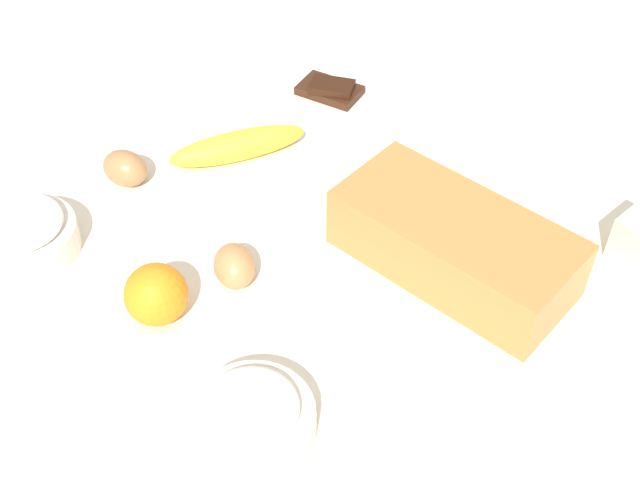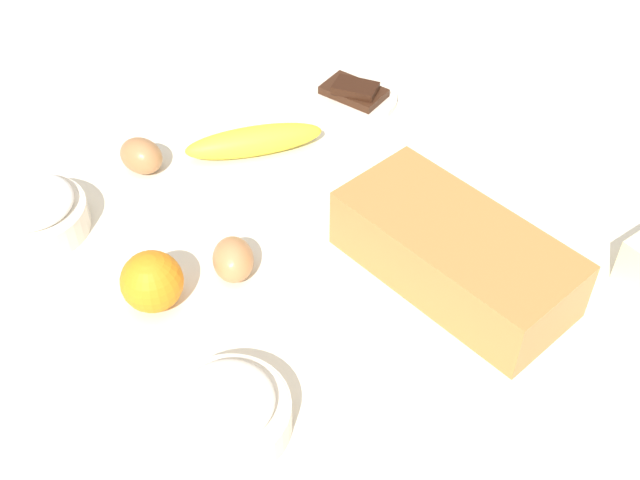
{
  "view_description": "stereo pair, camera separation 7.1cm",
  "coord_description": "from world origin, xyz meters",
  "px_view_note": "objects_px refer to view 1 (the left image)",
  "views": [
    {
      "loc": [
        0.48,
        -0.47,
        0.7
      ],
      "look_at": [
        0.0,
        0.0,
        0.04
      ],
      "focal_mm": 45.79,
      "sensor_mm": 36.0,
      "label": 1
    },
    {
      "loc": [
        0.53,
        -0.42,
        0.7
      ],
      "look_at": [
        0.0,
        0.0,
        0.04
      ],
      "focal_mm": 45.79,
      "sensor_mm": 36.0,
      "label": 2
    }
  ],
  "objects_px": {
    "orange_fruit": "(156,295)",
    "egg_beside_bowl": "(234,266)",
    "loaf_pan": "(455,242)",
    "flour_bowl": "(251,417)",
    "sugar_bowl": "(23,233)",
    "egg_near_butter": "(125,168)",
    "chocolate_plate": "(330,94)",
    "banana": "(238,146)"
  },
  "relations": [
    {
      "from": "egg_beside_bowl",
      "to": "flour_bowl",
      "type": "bearing_deg",
      "value": -35.51
    },
    {
      "from": "orange_fruit",
      "to": "egg_beside_bowl",
      "type": "distance_m",
      "value": 0.1
    },
    {
      "from": "orange_fruit",
      "to": "chocolate_plate",
      "type": "height_order",
      "value": "orange_fruit"
    },
    {
      "from": "sugar_bowl",
      "to": "orange_fruit",
      "type": "distance_m",
      "value": 0.2
    },
    {
      "from": "egg_near_butter",
      "to": "chocolate_plate",
      "type": "distance_m",
      "value": 0.33
    },
    {
      "from": "orange_fruit",
      "to": "banana",
      "type": "bearing_deg",
      "value": 122.21
    },
    {
      "from": "banana",
      "to": "egg_beside_bowl",
      "type": "xyz_separation_m",
      "value": [
        0.17,
        -0.15,
        0.0
      ]
    },
    {
      "from": "banana",
      "to": "orange_fruit",
      "type": "relative_size",
      "value": 2.69
    },
    {
      "from": "loaf_pan",
      "to": "egg_near_butter",
      "type": "height_order",
      "value": "loaf_pan"
    },
    {
      "from": "banana",
      "to": "egg_near_butter",
      "type": "xyz_separation_m",
      "value": [
        -0.06,
        -0.14,
        0.0
      ]
    },
    {
      "from": "loaf_pan",
      "to": "orange_fruit",
      "type": "bearing_deg",
      "value": -125.94
    },
    {
      "from": "egg_near_butter",
      "to": "egg_beside_bowl",
      "type": "distance_m",
      "value": 0.24
    },
    {
      "from": "banana",
      "to": "egg_near_butter",
      "type": "bearing_deg",
      "value": -114.25
    },
    {
      "from": "chocolate_plate",
      "to": "egg_near_butter",
      "type": "bearing_deg",
      "value": -99.21
    },
    {
      "from": "loaf_pan",
      "to": "flour_bowl",
      "type": "height_order",
      "value": "loaf_pan"
    },
    {
      "from": "flour_bowl",
      "to": "egg_beside_bowl",
      "type": "xyz_separation_m",
      "value": [
        -0.17,
        0.12,
        -0.0
      ]
    },
    {
      "from": "flour_bowl",
      "to": "chocolate_plate",
      "type": "distance_m",
      "value": 0.58
    },
    {
      "from": "loaf_pan",
      "to": "chocolate_plate",
      "type": "relative_size",
      "value": 2.22
    },
    {
      "from": "egg_near_butter",
      "to": "egg_beside_bowl",
      "type": "height_order",
      "value": "same"
    },
    {
      "from": "egg_near_butter",
      "to": "loaf_pan",
      "type": "bearing_deg",
      "value": 24.93
    },
    {
      "from": "banana",
      "to": "chocolate_plate",
      "type": "bearing_deg",
      "value": 93.05
    },
    {
      "from": "sugar_bowl",
      "to": "chocolate_plate",
      "type": "bearing_deg",
      "value": 86.35
    },
    {
      "from": "loaf_pan",
      "to": "egg_beside_bowl",
      "type": "bearing_deg",
      "value": -133.86
    },
    {
      "from": "loaf_pan",
      "to": "egg_beside_bowl",
      "type": "height_order",
      "value": "loaf_pan"
    },
    {
      "from": "flour_bowl",
      "to": "banana",
      "type": "relative_size",
      "value": 0.67
    },
    {
      "from": "flour_bowl",
      "to": "chocolate_plate",
      "type": "height_order",
      "value": "flour_bowl"
    },
    {
      "from": "flour_bowl",
      "to": "egg_beside_bowl",
      "type": "distance_m",
      "value": 0.21
    },
    {
      "from": "sugar_bowl",
      "to": "egg_near_butter",
      "type": "xyz_separation_m",
      "value": [
        -0.02,
        0.16,
        -0.01
      ]
    },
    {
      "from": "sugar_bowl",
      "to": "orange_fruit",
      "type": "xyz_separation_m",
      "value": [
        0.2,
        0.05,
        0.01
      ]
    },
    {
      "from": "loaf_pan",
      "to": "flour_bowl",
      "type": "relative_size",
      "value": 2.27
    },
    {
      "from": "loaf_pan",
      "to": "egg_beside_bowl",
      "type": "xyz_separation_m",
      "value": [
        -0.16,
        -0.2,
        -0.02
      ]
    },
    {
      "from": "orange_fruit",
      "to": "flour_bowl",
      "type": "bearing_deg",
      "value": -7.68
    },
    {
      "from": "loaf_pan",
      "to": "orange_fruit",
      "type": "relative_size",
      "value": 4.09
    },
    {
      "from": "egg_beside_bowl",
      "to": "chocolate_plate",
      "type": "xyz_separation_m",
      "value": [
        -0.18,
        0.34,
        -0.01
      ]
    },
    {
      "from": "chocolate_plate",
      "to": "flour_bowl",
      "type": "bearing_deg",
      "value": -52.4
    },
    {
      "from": "banana",
      "to": "chocolate_plate",
      "type": "distance_m",
      "value": 0.19
    },
    {
      "from": "egg_near_butter",
      "to": "sugar_bowl",
      "type": "bearing_deg",
      "value": -82.23
    },
    {
      "from": "orange_fruit",
      "to": "egg_beside_bowl",
      "type": "relative_size",
      "value": 1.17
    },
    {
      "from": "sugar_bowl",
      "to": "orange_fruit",
      "type": "relative_size",
      "value": 1.79
    },
    {
      "from": "flour_bowl",
      "to": "orange_fruit",
      "type": "distance_m",
      "value": 0.19
    },
    {
      "from": "banana",
      "to": "orange_fruit",
      "type": "bearing_deg",
      "value": -57.79
    },
    {
      "from": "chocolate_plate",
      "to": "orange_fruit",
      "type": "bearing_deg",
      "value": -69.1
    }
  ]
}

